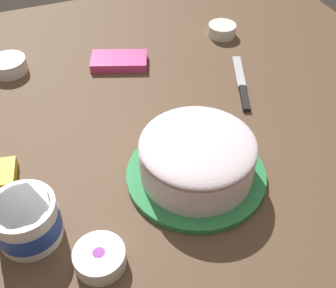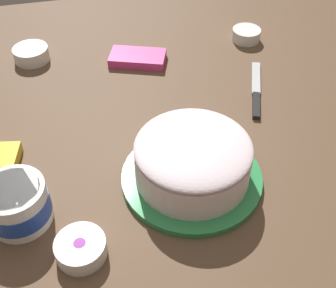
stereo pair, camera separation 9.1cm
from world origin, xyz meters
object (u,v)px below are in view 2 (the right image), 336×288
sprinkle_bowl_pink (31,54)px  candy_box_upper (138,58)px  spreading_knife (256,94)px  frosting_tub (17,204)px  sprinkle_bowl_rainbow (81,248)px  sprinkle_bowl_orange (246,34)px  frosted_cake (193,162)px

sprinkle_bowl_pink → candy_box_upper: (0.29, -0.08, -0.01)m
spreading_knife → frosting_tub: bearing=-155.9°
sprinkle_bowl_rainbow → candy_box_upper: 0.62m
sprinkle_bowl_orange → candy_box_upper: (-0.33, -0.04, -0.01)m
spreading_knife → sprinkle_bowl_rainbow: (-0.47, -0.36, 0.01)m
sprinkle_bowl_orange → spreading_knife: bearing=-105.0°
sprinkle_bowl_orange → sprinkle_bowl_pink: bearing=176.8°
frosted_cake → spreading_knife: size_ratio=1.27×
sprinkle_bowl_rainbow → sprinkle_bowl_pink: size_ratio=0.94×
spreading_knife → sprinkle_bowl_orange: bearing=75.0°
frosted_cake → frosting_tub: 0.34m
frosted_cake → sprinkle_bowl_rainbow: 0.27m
sprinkle_bowl_orange → frosting_tub: bearing=-141.2°
spreading_knife → sprinkle_bowl_rainbow: bearing=-142.6°
sprinkle_bowl_rainbow → candy_box_upper: (0.21, 0.58, -0.01)m
frosting_tub → spreading_knife: size_ratio=0.53×
sprinkle_bowl_pink → sprinkle_bowl_orange: 0.62m
spreading_knife → sprinkle_bowl_pink: 0.63m
frosting_tub → spreading_knife: 0.63m
sprinkle_bowl_orange → candy_box_upper: sprinkle_bowl_orange is taller
sprinkle_bowl_pink → candy_box_upper: bearing=-14.7°
spreading_knife → sprinkle_bowl_pink: sprinkle_bowl_pink is taller
frosting_tub → sprinkle_bowl_rainbow: 0.15m
frosting_tub → sprinkle_bowl_pink: bearing=87.7°
frosting_tub → candy_box_upper: frosting_tub is taller
frosted_cake → sprinkle_bowl_rainbow: frosted_cake is taller
frosted_cake → sprinkle_bowl_rainbow: size_ratio=3.18×
candy_box_upper → frosted_cake: bearing=-66.3°
sprinkle_bowl_rainbow → candy_box_upper: size_ratio=0.60×
frosted_cake → sprinkle_bowl_rainbow: (-0.24, -0.12, -0.03)m
spreading_knife → candy_box_upper: 0.35m
spreading_knife → sprinkle_bowl_orange: (0.07, 0.26, 0.01)m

